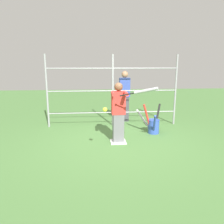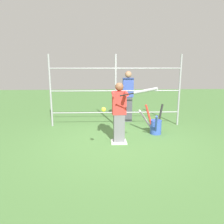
{
  "view_description": "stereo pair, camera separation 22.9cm",
  "coord_description": "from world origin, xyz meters",
  "px_view_note": "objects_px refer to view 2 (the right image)",
  "views": [
    {
      "loc": [
        0.62,
        5.35,
        1.99
      ],
      "look_at": [
        0.2,
        0.39,
        0.89
      ],
      "focal_mm": 35.0,
      "sensor_mm": 36.0,
      "label": 1
    },
    {
      "loc": [
        0.39,
        5.37,
        1.99
      ],
      "look_at": [
        0.2,
        0.39,
        0.89
      ],
      "focal_mm": 35.0,
      "sensor_mm": 36.0,
      "label": 2
    }
  ],
  "objects_px": {
    "softball_in_flight": "(104,110)",
    "bystander_behind_fence": "(128,96)",
    "batter": "(119,111)",
    "bat_bucket": "(155,126)",
    "baseball_bat_swinging": "(142,91)"
  },
  "relations": [
    {
      "from": "bystander_behind_fence",
      "to": "softball_in_flight",
      "type": "bearing_deg",
      "value": 74.68
    },
    {
      "from": "softball_in_flight",
      "to": "bat_bucket",
      "type": "distance_m",
      "value": 2.36
    },
    {
      "from": "batter",
      "to": "bystander_behind_fence",
      "type": "relative_size",
      "value": 0.88
    },
    {
      "from": "softball_in_flight",
      "to": "bat_bucket",
      "type": "xyz_separation_m",
      "value": [
        -1.49,
        -1.64,
        -0.83
      ]
    },
    {
      "from": "baseball_bat_swinging",
      "to": "bat_bucket",
      "type": "height_order",
      "value": "baseball_bat_swinging"
    },
    {
      "from": "baseball_bat_swinging",
      "to": "bat_bucket",
      "type": "distance_m",
      "value": 1.91
    },
    {
      "from": "softball_in_flight",
      "to": "bat_bucket",
      "type": "height_order",
      "value": "softball_in_flight"
    },
    {
      "from": "bystander_behind_fence",
      "to": "bat_bucket",
      "type": "bearing_deg",
      "value": 113.59
    },
    {
      "from": "bystander_behind_fence",
      "to": "batter",
      "type": "bearing_deg",
      "value": 77.89
    },
    {
      "from": "baseball_bat_swinging",
      "to": "softball_in_flight",
      "type": "relative_size",
      "value": 8.06
    },
    {
      "from": "baseball_bat_swinging",
      "to": "softball_in_flight",
      "type": "bearing_deg",
      "value": 17.48
    },
    {
      "from": "batter",
      "to": "softball_in_flight",
      "type": "relative_size",
      "value": 16.09
    },
    {
      "from": "softball_in_flight",
      "to": "bystander_behind_fence",
      "type": "height_order",
      "value": "bystander_behind_fence"
    },
    {
      "from": "softball_in_flight",
      "to": "bystander_behind_fence",
      "type": "distance_m",
      "value": 3.22
    },
    {
      "from": "bat_bucket",
      "to": "bystander_behind_fence",
      "type": "bearing_deg",
      "value": -66.41
    }
  ]
}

